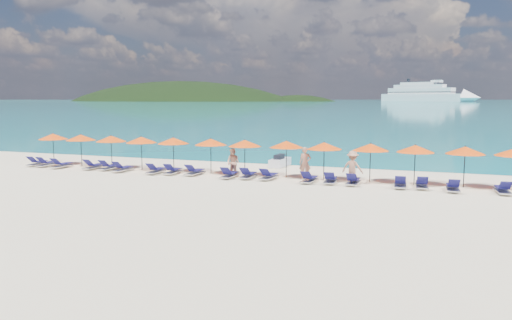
% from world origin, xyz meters
% --- Properties ---
extents(ground, '(1400.00, 1400.00, 0.00)m').
position_xyz_m(ground, '(0.00, 0.00, 0.00)').
color(ground, beige).
extents(sea, '(1600.00, 1300.00, 0.01)m').
position_xyz_m(sea, '(0.00, 660.00, 0.01)').
color(sea, '#1FA9B2').
rests_on(sea, ground).
extents(headland_main, '(374.00, 242.00, 126.50)m').
position_xyz_m(headland_main, '(-300.00, 540.00, -38.00)').
color(headland_main, black).
rests_on(headland_main, ground).
extents(headland_small, '(162.00, 126.00, 85.50)m').
position_xyz_m(headland_small, '(-150.00, 560.00, -35.00)').
color(headland_small, black).
rests_on(headland_small, ground).
extents(cruise_ship, '(113.45, 61.68, 32.12)m').
position_xyz_m(cruise_ship, '(0.41, 594.24, 8.36)').
color(cruise_ship, white).
rests_on(cruise_ship, ground).
extents(jetski, '(1.00, 2.39, 0.83)m').
position_xyz_m(jetski, '(-0.43, 9.10, 0.34)').
color(jetski, silver).
rests_on(jetski, ground).
extents(beachgoer_a, '(0.81, 0.65, 1.91)m').
position_xyz_m(beachgoer_a, '(2.60, 4.38, 0.96)').
color(beachgoer_a, tan).
rests_on(beachgoer_a, ground).
extents(beachgoer_b, '(0.93, 0.65, 1.75)m').
position_xyz_m(beachgoer_b, '(-1.77, 3.75, 0.88)').
color(beachgoer_b, tan).
rests_on(beachgoer_b, ground).
extents(beachgoer_c, '(1.28, 0.75, 1.87)m').
position_xyz_m(beachgoer_c, '(5.50, 3.76, 0.93)').
color(beachgoer_c, tan).
rests_on(beachgoer_c, ground).
extents(umbrella_0, '(2.10, 2.10, 2.28)m').
position_xyz_m(umbrella_0, '(-16.28, 4.66, 2.02)').
color(umbrella_0, black).
rests_on(umbrella_0, ground).
extents(umbrella_1, '(2.10, 2.10, 2.28)m').
position_xyz_m(umbrella_1, '(-13.78, 4.62, 2.02)').
color(umbrella_1, black).
rests_on(umbrella_1, ground).
extents(umbrella_2, '(2.10, 2.10, 2.28)m').
position_xyz_m(umbrella_2, '(-11.16, 4.52, 2.02)').
color(umbrella_2, black).
rests_on(umbrella_2, ground).
extents(umbrella_3, '(2.10, 2.10, 2.28)m').
position_xyz_m(umbrella_3, '(-8.68, 4.41, 2.02)').
color(umbrella_3, black).
rests_on(umbrella_3, ground).
extents(umbrella_4, '(2.10, 2.10, 2.28)m').
position_xyz_m(umbrella_4, '(-6.35, 4.58, 2.02)').
color(umbrella_4, black).
rests_on(umbrella_4, ground).
extents(umbrella_5, '(2.10, 2.10, 2.28)m').
position_xyz_m(umbrella_5, '(-3.66, 4.60, 2.02)').
color(umbrella_5, black).
rests_on(umbrella_5, ground).
extents(umbrella_6, '(2.10, 2.10, 2.28)m').
position_xyz_m(umbrella_6, '(-1.28, 4.48, 2.02)').
color(umbrella_6, black).
rests_on(umbrella_6, ground).
extents(umbrella_7, '(2.10, 2.10, 2.28)m').
position_xyz_m(umbrella_7, '(1.35, 4.67, 2.02)').
color(umbrella_7, black).
rests_on(umbrella_7, ground).
extents(umbrella_8, '(2.10, 2.10, 2.28)m').
position_xyz_m(umbrella_8, '(3.70, 4.51, 2.02)').
color(umbrella_8, black).
rests_on(umbrella_8, ground).
extents(umbrella_9, '(2.10, 2.10, 2.28)m').
position_xyz_m(umbrella_9, '(6.35, 4.66, 2.02)').
color(umbrella_9, black).
rests_on(umbrella_9, ground).
extents(umbrella_10, '(2.10, 2.10, 2.28)m').
position_xyz_m(umbrella_10, '(8.79, 4.63, 2.02)').
color(umbrella_10, black).
rests_on(umbrella_10, ground).
extents(umbrella_11, '(2.10, 2.10, 2.28)m').
position_xyz_m(umbrella_11, '(11.34, 4.67, 2.02)').
color(umbrella_11, black).
rests_on(umbrella_11, ground).
extents(lounger_0, '(0.71, 1.73, 0.66)m').
position_xyz_m(lounger_0, '(-16.73, 3.50, 0.24)').
color(lounger_0, silver).
rests_on(lounger_0, ground).
extents(lounger_1, '(0.64, 1.71, 0.66)m').
position_xyz_m(lounger_1, '(-15.76, 3.41, 0.24)').
color(lounger_1, silver).
rests_on(lounger_1, ground).
extents(lounger_2, '(0.65, 1.71, 0.66)m').
position_xyz_m(lounger_2, '(-14.33, 3.18, 0.24)').
color(lounger_2, silver).
rests_on(lounger_2, ground).
extents(lounger_3, '(0.66, 1.72, 0.66)m').
position_xyz_m(lounger_3, '(-11.85, 3.44, 0.24)').
color(lounger_3, silver).
rests_on(lounger_3, ground).
extents(lounger_4, '(0.67, 1.72, 0.66)m').
position_xyz_m(lounger_4, '(-10.62, 3.46, 0.24)').
color(lounger_4, silver).
rests_on(lounger_4, ground).
extents(lounger_5, '(0.72, 1.73, 0.66)m').
position_xyz_m(lounger_5, '(-9.33, 3.15, 0.24)').
color(lounger_5, silver).
rests_on(lounger_5, ground).
extents(lounger_6, '(0.66, 1.71, 0.66)m').
position_xyz_m(lounger_6, '(-6.85, 3.15, 0.24)').
color(lounger_6, silver).
rests_on(lounger_6, ground).
extents(lounger_7, '(0.70, 1.73, 0.66)m').
position_xyz_m(lounger_7, '(-5.72, 3.32, 0.24)').
color(lounger_7, silver).
rests_on(lounger_7, ground).
extents(lounger_8, '(0.73, 1.74, 0.66)m').
position_xyz_m(lounger_8, '(-4.25, 3.46, 0.24)').
color(lounger_8, silver).
rests_on(lounger_8, ground).
extents(lounger_9, '(0.63, 1.70, 0.66)m').
position_xyz_m(lounger_9, '(-1.76, 3.15, 0.24)').
color(lounger_9, silver).
rests_on(lounger_9, ground).
extents(lounger_10, '(0.63, 1.70, 0.66)m').
position_xyz_m(lounger_10, '(-0.64, 3.38, 0.24)').
color(lounger_10, silver).
rests_on(lounger_10, ground).
extents(lounger_11, '(0.78, 1.75, 0.66)m').
position_xyz_m(lounger_11, '(0.65, 3.40, 0.24)').
color(lounger_11, silver).
rests_on(lounger_11, ground).
extents(lounger_12, '(0.76, 1.75, 0.66)m').
position_xyz_m(lounger_12, '(3.16, 3.17, 0.24)').
color(lounger_12, silver).
rests_on(lounger_12, ground).
extents(lounger_13, '(0.73, 1.74, 0.66)m').
position_xyz_m(lounger_13, '(4.35, 3.34, 0.24)').
color(lounger_13, silver).
rests_on(lounger_13, ground).
extents(lounger_14, '(0.64, 1.71, 0.66)m').
position_xyz_m(lounger_14, '(5.62, 3.32, 0.24)').
color(lounger_14, silver).
rests_on(lounger_14, ground).
extents(lounger_15, '(0.72, 1.73, 0.66)m').
position_xyz_m(lounger_15, '(8.15, 3.30, 0.24)').
color(lounger_15, silver).
rests_on(lounger_15, ground).
extents(lounger_16, '(0.74, 1.74, 0.66)m').
position_xyz_m(lounger_16, '(9.23, 3.50, 0.24)').
color(lounger_16, silver).
rests_on(lounger_16, ground).
extents(lounger_17, '(0.71, 1.73, 0.66)m').
position_xyz_m(lounger_17, '(10.77, 3.14, 0.24)').
color(lounger_17, silver).
rests_on(lounger_17, ground).
extents(lounger_18, '(0.76, 1.75, 0.66)m').
position_xyz_m(lounger_18, '(13.13, 3.34, 0.24)').
color(lounger_18, silver).
rests_on(lounger_18, ground).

